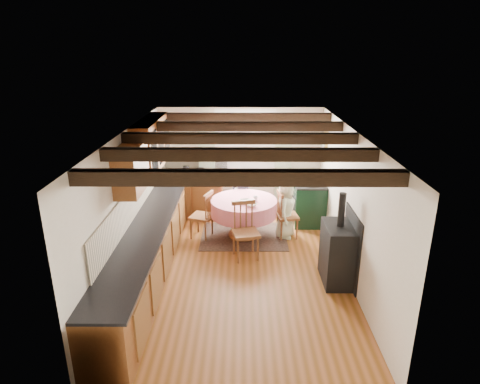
{
  "coord_description": "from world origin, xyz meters",
  "views": [
    {
      "loc": [
        0.04,
        -6.19,
        3.64
      ],
      "look_at": [
        0.0,
        0.8,
        1.15
      ],
      "focal_mm": 30.69,
      "sensor_mm": 36.0,
      "label": 1
    }
  ],
  "objects_px": {
    "chair_right": "(288,214)",
    "child_right": "(286,209)",
    "chair_near": "(246,231)",
    "chair_left": "(201,215)",
    "cast_iron_stove": "(339,238)",
    "child_far": "(242,196)",
    "dining_table": "(244,218)",
    "aga_range": "(308,201)",
    "cup": "(255,198)"
  },
  "relations": [
    {
      "from": "dining_table",
      "to": "chair_right",
      "type": "distance_m",
      "value": 0.88
    },
    {
      "from": "dining_table",
      "to": "chair_near",
      "type": "relative_size",
      "value": 1.24
    },
    {
      "from": "cast_iron_stove",
      "to": "child_right",
      "type": "distance_m",
      "value": 1.8
    },
    {
      "from": "aga_range",
      "to": "child_far",
      "type": "xyz_separation_m",
      "value": [
        -1.44,
        0.01,
        0.11
      ]
    },
    {
      "from": "chair_right",
      "to": "chair_near",
      "type": "bearing_deg",
      "value": 128.0
    },
    {
      "from": "chair_near",
      "to": "dining_table",
      "type": "bearing_deg",
      "value": 78.57
    },
    {
      "from": "chair_right",
      "to": "child_far",
      "type": "relative_size",
      "value": 0.85
    },
    {
      "from": "cup",
      "to": "chair_right",
      "type": "bearing_deg",
      "value": 2.44
    },
    {
      "from": "child_far",
      "to": "chair_near",
      "type": "bearing_deg",
      "value": 89.05
    },
    {
      "from": "chair_near",
      "to": "cast_iron_stove",
      "type": "xyz_separation_m",
      "value": [
        1.47,
        -0.77,
        0.24
      ]
    },
    {
      "from": "cast_iron_stove",
      "to": "chair_left",
      "type": "bearing_deg",
      "value": 145.25
    },
    {
      "from": "aga_range",
      "to": "chair_near",
      "type": "bearing_deg",
      "value": -128.89
    },
    {
      "from": "cup",
      "to": "cast_iron_stove",
      "type": "bearing_deg",
      "value": -51.9
    },
    {
      "from": "aga_range",
      "to": "chair_right",
      "type": "bearing_deg",
      "value": -123.09
    },
    {
      "from": "dining_table",
      "to": "child_right",
      "type": "xyz_separation_m",
      "value": [
        0.83,
        0.0,
        0.2
      ]
    },
    {
      "from": "cast_iron_stove",
      "to": "child_far",
      "type": "xyz_separation_m",
      "value": [
        -1.55,
        2.47,
        -0.19
      ]
    },
    {
      "from": "child_right",
      "to": "dining_table",
      "type": "bearing_deg",
      "value": 105.69
    },
    {
      "from": "child_right",
      "to": "chair_right",
      "type": "bearing_deg",
      "value": -72.52
    },
    {
      "from": "chair_right",
      "to": "child_right",
      "type": "distance_m",
      "value": 0.12
    },
    {
      "from": "dining_table",
      "to": "cup",
      "type": "bearing_deg",
      "value": -5.96
    },
    {
      "from": "chair_near",
      "to": "chair_left",
      "type": "height_order",
      "value": "chair_near"
    },
    {
      "from": "chair_near",
      "to": "chair_left",
      "type": "xyz_separation_m",
      "value": [
        -0.88,
        0.86,
        -0.04
      ]
    },
    {
      "from": "chair_right",
      "to": "child_far",
      "type": "height_order",
      "value": "child_far"
    },
    {
      "from": "dining_table",
      "to": "child_far",
      "type": "distance_m",
      "value": 0.84
    },
    {
      "from": "chair_left",
      "to": "child_far",
      "type": "height_order",
      "value": "child_far"
    },
    {
      "from": "child_far",
      "to": "chair_right",
      "type": "bearing_deg",
      "value": 134.89
    },
    {
      "from": "aga_range",
      "to": "child_right",
      "type": "bearing_deg",
      "value": -125.2
    },
    {
      "from": "child_far",
      "to": "cup",
      "type": "height_order",
      "value": "child_far"
    },
    {
      "from": "dining_table",
      "to": "cast_iron_stove",
      "type": "bearing_deg",
      "value": -47.69
    },
    {
      "from": "chair_right",
      "to": "cast_iron_stove",
      "type": "bearing_deg",
      "value": -167.66
    },
    {
      "from": "child_far",
      "to": "child_right",
      "type": "distance_m",
      "value": 1.2
    },
    {
      "from": "dining_table",
      "to": "aga_range",
      "type": "height_order",
      "value": "aga_range"
    },
    {
      "from": "dining_table",
      "to": "aga_range",
      "type": "xyz_separation_m",
      "value": [
        1.4,
        0.81,
        0.07
      ]
    },
    {
      "from": "cast_iron_stove",
      "to": "child_right",
      "type": "height_order",
      "value": "cast_iron_stove"
    },
    {
      "from": "chair_left",
      "to": "chair_right",
      "type": "relative_size",
      "value": 1.0
    },
    {
      "from": "chair_left",
      "to": "aga_range",
      "type": "xyz_separation_m",
      "value": [
        2.24,
        0.83,
        -0.02
      ]
    },
    {
      "from": "cup",
      "to": "child_right",
      "type": "bearing_deg",
      "value": 2.48
    },
    {
      "from": "child_far",
      "to": "cup",
      "type": "relative_size",
      "value": 12.5
    },
    {
      "from": "chair_near",
      "to": "child_far",
      "type": "relative_size",
      "value": 0.92
    },
    {
      "from": "child_far",
      "to": "cup",
      "type": "xyz_separation_m",
      "value": [
        0.27,
        -0.84,
        0.26
      ]
    },
    {
      "from": "aga_range",
      "to": "cup",
      "type": "distance_m",
      "value": 1.48
    },
    {
      "from": "chair_near",
      "to": "child_right",
      "type": "height_order",
      "value": "child_right"
    },
    {
      "from": "cast_iron_stove",
      "to": "cup",
      "type": "xyz_separation_m",
      "value": [
        -1.28,
        1.63,
        0.07
      ]
    },
    {
      "from": "chair_near",
      "to": "cup",
      "type": "height_order",
      "value": "chair_near"
    },
    {
      "from": "child_right",
      "to": "cup",
      "type": "distance_m",
      "value": 0.65
    },
    {
      "from": "chair_left",
      "to": "dining_table",
      "type": "bearing_deg",
      "value": 110.55
    },
    {
      "from": "chair_left",
      "to": "cast_iron_stove",
      "type": "height_order",
      "value": "cast_iron_stove"
    },
    {
      "from": "aga_range",
      "to": "cast_iron_stove",
      "type": "bearing_deg",
      "value": -87.44
    },
    {
      "from": "chair_near",
      "to": "cup",
      "type": "xyz_separation_m",
      "value": [
        0.19,
        0.86,
        0.31
      ]
    },
    {
      "from": "chair_near",
      "to": "chair_right",
      "type": "relative_size",
      "value": 1.09
    }
  ]
}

